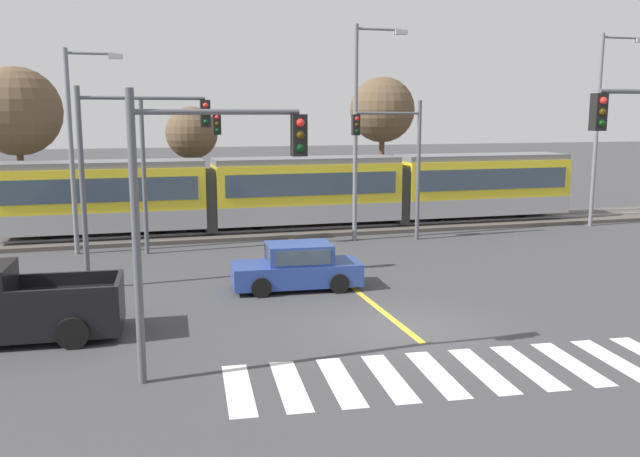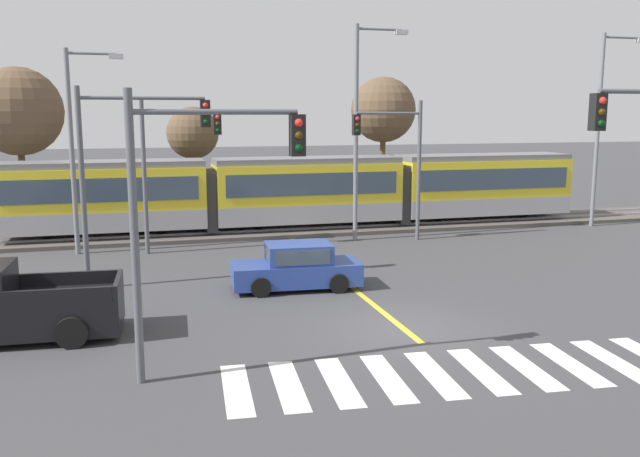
% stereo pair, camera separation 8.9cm
% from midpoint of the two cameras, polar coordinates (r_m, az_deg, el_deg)
% --- Properties ---
extents(ground_plane, '(200.00, 200.00, 0.00)m').
position_cam_midpoint_polar(ground_plane, '(18.59, 6.97, -8.36)').
color(ground_plane, '#3D3D3F').
extents(track_bed, '(120.00, 4.00, 0.18)m').
position_cam_midpoint_polar(track_bed, '(33.14, -3.34, -0.12)').
color(track_bed, '#4C4742').
rests_on(track_bed, ground).
extents(rail_near, '(120.00, 0.08, 0.10)m').
position_cam_midpoint_polar(rail_near, '(32.42, -3.07, -0.09)').
color(rail_near, '#939399').
rests_on(rail_near, track_bed).
extents(rail_far, '(120.00, 0.08, 0.10)m').
position_cam_midpoint_polar(rail_far, '(33.81, -3.60, 0.31)').
color(rail_far, '#939399').
rests_on(rail_far, track_bed).
extents(light_rail_tram, '(28.00, 2.64, 3.43)m').
position_cam_midpoint_polar(light_rail_tram, '(33.14, -1.24, 3.31)').
color(light_rail_tram, '#9E9EA3').
rests_on(light_rail_tram, track_bed).
extents(crosswalk_stripe_0, '(0.77, 2.83, 0.01)m').
position_cam_midpoint_polar(crosswalk_stripe_0, '(14.74, -7.05, -13.29)').
color(crosswalk_stripe_0, silver).
rests_on(crosswalk_stripe_0, ground).
extents(crosswalk_stripe_1, '(0.77, 2.83, 0.01)m').
position_cam_midpoint_polar(crosswalk_stripe_1, '(14.84, -2.70, -13.05)').
color(crosswalk_stripe_1, silver).
rests_on(crosswalk_stripe_1, ground).
extents(crosswalk_stripe_2, '(0.77, 2.83, 0.01)m').
position_cam_midpoint_polar(crosswalk_stripe_2, '(15.03, 1.56, -12.75)').
color(crosswalk_stripe_2, silver).
rests_on(crosswalk_stripe_2, ground).
extents(crosswalk_stripe_3, '(0.77, 2.83, 0.01)m').
position_cam_midpoint_polar(crosswalk_stripe_3, '(15.29, 5.68, -12.38)').
color(crosswalk_stripe_3, silver).
rests_on(crosswalk_stripe_3, ground).
extents(crosswalk_stripe_4, '(0.77, 2.83, 0.01)m').
position_cam_midpoint_polar(crosswalk_stripe_4, '(15.63, 9.62, -11.98)').
color(crosswalk_stripe_4, silver).
rests_on(crosswalk_stripe_4, ground).
extents(crosswalk_stripe_5, '(0.77, 2.83, 0.01)m').
position_cam_midpoint_polar(crosswalk_stripe_5, '(16.04, 13.38, -11.54)').
color(crosswalk_stripe_5, silver).
rests_on(crosswalk_stripe_5, ground).
extents(crosswalk_stripe_6, '(0.77, 2.83, 0.01)m').
position_cam_midpoint_polar(crosswalk_stripe_6, '(16.51, 16.92, -11.08)').
color(crosswalk_stripe_6, silver).
rests_on(crosswalk_stripe_6, ground).
extents(crosswalk_stripe_7, '(0.77, 2.83, 0.01)m').
position_cam_midpoint_polar(crosswalk_stripe_7, '(17.03, 20.25, -10.61)').
color(crosswalk_stripe_7, silver).
rests_on(crosswalk_stripe_7, ground).
extents(crosswalk_stripe_8, '(0.77, 2.83, 0.01)m').
position_cam_midpoint_polar(crosswalk_stripe_8, '(17.61, 23.36, -10.14)').
color(crosswalk_stripe_8, silver).
rests_on(crosswalk_stripe_8, ground).
extents(lane_centre_line, '(0.20, 14.86, 0.01)m').
position_cam_midpoint_polar(lane_centre_line, '(24.21, 1.38, -4.01)').
color(lane_centre_line, gold).
rests_on(lane_centre_line, ground).
extents(sedan_crossing, '(4.30, 2.12, 1.52)m').
position_cam_midpoint_polar(sedan_crossing, '(22.36, -2.10, -3.33)').
color(sedan_crossing, '#284293').
rests_on(sedan_crossing, ground).
extents(pickup_truck, '(5.50, 2.45, 1.98)m').
position_cam_midpoint_polar(pickup_truck, '(19.06, -25.00, -6.12)').
color(pickup_truck, black).
rests_on(pickup_truck, ground).
extents(traffic_light_near_left, '(3.75, 0.38, 6.24)m').
position_cam_midpoint_polar(traffic_light_near_left, '(14.50, -10.69, 3.04)').
color(traffic_light_near_left, '#515459').
rests_on(traffic_light_near_left, ground).
extents(traffic_light_far_left, '(3.25, 0.38, 6.37)m').
position_cam_midpoint_polar(traffic_light_far_left, '(28.38, -12.68, 6.17)').
color(traffic_light_far_left, '#515459').
rests_on(traffic_light_far_left, ground).
extents(traffic_light_far_right, '(3.25, 0.38, 6.29)m').
position_cam_midpoint_polar(traffic_light_far_right, '(30.54, 6.44, 6.50)').
color(traffic_light_far_right, '#515459').
rests_on(traffic_light_far_right, ground).
extents(traffic_light_mid_left, '(4.25, 0.38, 6.59)m').
position_cam_midpoint_polar(traffic_light_mid_left, '(23.03, -16.19, 5.98)').
color(traffic_light_mid_left, '#515459').
rests_on(traffic_light_mid_left, ground).
extents(street_lamp_west, '(2.28, 0.28, 8.27)m').
position_cam_midpoint_polar(street_lamp_west, '(29.14, -19.93, 7.13)').
color(street_lamp_west, slate).
rests_on(street_lamp_west, ground).
extents(street_lamp_centre, '(2.45, 0.28, 9.56)m').
position_cam_midpoint_polar(street_lamp_centre, '(30.49, 3.32, 9.06)').
color(street_lamp_centre, slate).
rests_on(street_lamp_centre, ground).
extents(street_lamp_east, '(2.57, 0.28, 9.62)m').
position_cam_midpoint_polar(street_lamp_east, '(37.21, 22.54, 8.54)').
color(street_lamp_east, slate).
rests_on(street_lamp_east, ground).
extents(bare_tree_far_west, '(4.24, 4.24, 7.93)m').
position_cam_midpoint_polar(bare_tree_far_west, '(35.89, -24.23, 8.95)').
color(bare_tree_far_west, brown).
rests_on(bare_tree_far_west, ground).
extents(bare_tree_west, '(2.80, 2.80, 6.08)m').
position_cam_midpoint_polar(bare_tree_west, '(37.30, -10.81, 7.84)').
color(bare_tree_west, brown).
rests_on(bare_tree_west, ground).
extents(bare_tree_east, '(3.77, 3.77, 7.81)m').
position_cam_midpoint_polar(bare_tree_east, '(40.03, 5.20, 9.88)').
color(bare_tree_east, brown).
rests_on(bare_tree_east, ground).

